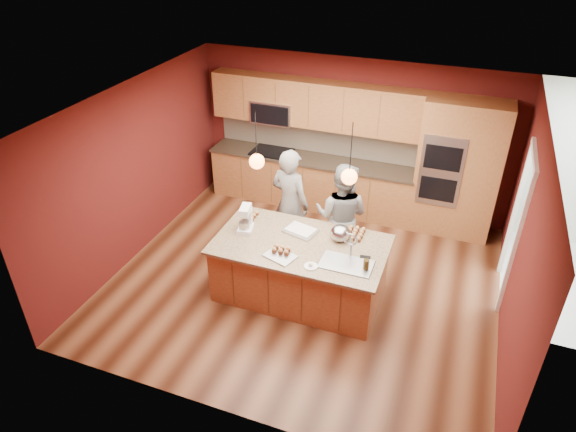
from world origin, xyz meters
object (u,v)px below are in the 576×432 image
at_px(person_left, 290,204).
at_px(mixing_bowl, 340,233).
at_px(person_right, 341,216).
at_px(stand_mixer, 246,220).
at_px(island, 301,269).

distance_m(person_left, mixing_bowl, 1.17).
relative_size(person_right, stand_mixer, 4.48).
height_order(island, person_left, person_left).
bearing_deg(person_left, mixing_bowl, 161.18).
xyz_separation_m(island, mixing_bowl, (0.46, 0.28, 0.53)).
xyz_separation_m(person_left, mixing_bowl, (0.97, -0.64, 0.08)).
bearing_deg(island, person_left, 118.96).
xyz_separation_m(island, person_right, (0.31, 0.92, 0.40)).
xyz_separation_m(island, person_left, (-0.51, 0.92, 0.45)).
height_order(person_left, mixing_bowl, person_left).
relative_size(island, mixing_bowl, 8.44).
bearing_deg(person_left, stand_mixer, 82.86).
bearing_deg(mixing_bowl, island, -149.32).
relative_size(stand_mixer, mixing_bowl, 1.36).
height_order(person_left, person_right, person_left).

